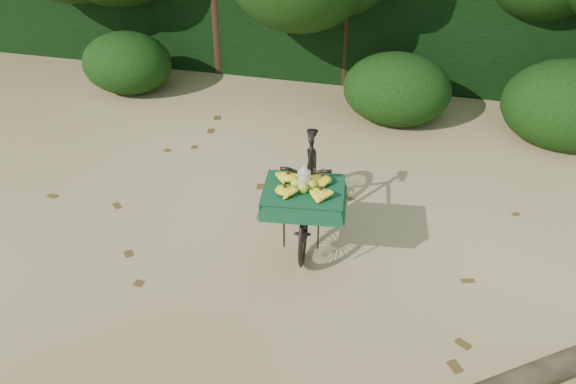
# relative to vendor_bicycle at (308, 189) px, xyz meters

# --- Properties ---
(ground) EXTENTS (80.00, 80.00, 0.00)m
(ground) POSITION_rel_vendor_bicycle_xyz_m (-0.83, -1.09, -0.58)
(ground) COLOR tan
(ground) RESTS_ON ground
(vendor_bicycle) EXTENTS (0.90, 1.94, 1.14)m
(vendor_bicycle) POSITION_rel_vendor_bicycle_xyz_m (0.00, 0.00, 0.00)
(vendor_bicycle) COLOR black
(vendor_bicycle) RESTS_ON ground
(hedge_backdrop) EXTENTS (26.00, 1.80, 1.80)m
(hedge_backdrop) POSITION_rel_vendor_bicycle_xyz_m (-0.83, 5.21, 0.32)
(hedge_backdrop) COLOR black
(hedge_backdrop) RESTS_ON ground
(bush_clumps) EXTENTS (8.80, 1.70, 0.90)m
(bush_clumps) POSITION_rel_vendor_bicycle_xyz_m (-0.33, 3.21, -0.13)
(bush_clumps) COLOR black
(bush_clumps) RESTS_ON ground
(leaf_litter) EXTENTS (7.00, 7.30, 0.01)m
(leaf_litter) POSITION_rel_vendor_bicycle_xyz_m (-0.83, -0.44, -0.57)
(leaf_litter) COLOR #503815
(leaf_litter) RESTS_ON ground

